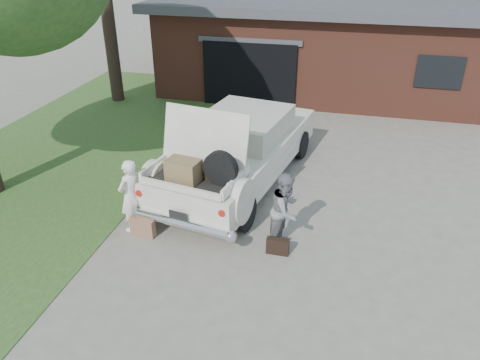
# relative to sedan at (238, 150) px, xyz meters

# --- Properties ---
(ground) EXTENTS (90.00, 90.00, 0.00)m
(ground) POSITION_rel_sedan_xyz_m (0.53, -2.55, -0.84)
(ground) COLOR gray
(ground) RESTS_ON ground
(grass_strip) EXTENTS (6.00, 16.00, 0.02)m
(grass_strip) POSITION_rel_sedan_xyz_m (-4.97, 0.45, -0.83)
(grass_strip) COLOR #2D4C1E
(grass_strip) RESTS_ON ground
(house) EXTENTS (12.80, 7.80, 3.30)m
(house) POSITION_rel_sedan_xyz_m (1.52, 8.93, 0.83)
(house) COLOR brown
(house) RESTS_ON ground
(sedan) EXTENTS (3.17, 6.03, 2.35)m
(sedan) POSITION_rel_sedan_xyz_m (0.00, 0.00, 0.00)
(sedan) COLOR white
(sedan) RESTS_ON ground
(woman_left) EXTENTS (0.56, 0.67, 1.56)m
(woman_left) POSITION_rel_sedan_xyz_m (-1.57, -2.54, -0.06)
(woman_left) COLOR white
(woman_left) RESTS_ON ground
(woman_right) EXTENTS (0.79, 0.90, 1.55)m
(woman_right) POSITION_rel_sedan_xyz_m (1.53, -2.34, -0.07)
(woman_right) COLOR gray
(woman_right) RESTS_ON ground
(suitcase_left) EXTENTS (0.51, 0.20, 0.39)m
(suitcase_left) POSITION_rel_sedan_xyz_m (-1.29, -2.74, -0.65)
(suitcase_left) COLOR #9A684E
(suitcase_left) RESTS_ON ground
(suitcase_right) EXTENTS (0.43, 0.14, 0.33)m
(suitcase_right) POSITION_rel_sedan_xyz_m (1.45, -2.67, -0.68)
(suitcase_right) COLOR black
(suitcase_right) RESTS_ON ground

